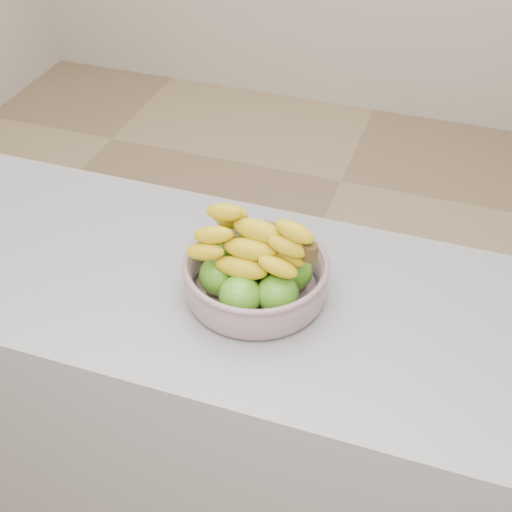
{
  "coord_description": "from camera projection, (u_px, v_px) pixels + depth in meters",
  "views": [
    {
      "loc": [
        0.55,
        -1.62,
        1.9
      ],
      "look_at": [
        0.19,
        -0.59,
        1.0
      ],
      "focal_mm": 50.0,
      "sensor_mm": 36.0,
      "label": 1
    }
  ],
  "objects": [
    {
      "name": "fruit_bowl",
      "position": [
        256.0,
        272.0,
        1.44
      ],
      "size": [
        0.3,
        0.3,
        0.19
      ],
      "rotation": [
        0.0,
        0.0,
        -0.11
      ],
      "color": "#9AA9B9",
      "rests_on": "counter"
    },
    {
      "name": "ground",
      "position": [
        258.0,
        363.0,
        2.52
      ],
      "size": [
        4.0,
        4.0,
        0.0
      ],
      "primitive_type": "plane",
      "color": "tan",
      "rests_on": "ground"
    },
    {
      "name": "counter",
      "position": [
        184.0,
        407.0,
        1.81
      ],
      "size": [
        2.0,
        0.6,
        0.9
      ],
      "primitive_type": "cube",
      "color": "gray",
      "rests_on": "ground"
    }
  ]
}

